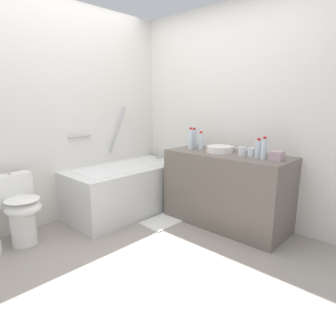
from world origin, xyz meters
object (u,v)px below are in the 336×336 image
Objects in this scene: water_bottle_3 at (258,149)px; tissue_box at (277,156)px; toilet at (20,209)px; bathtub at (127,187)px; water_bottle_2 at (191,139)px; water_bottle_1 at (194,139)px; sink_faucet at (228,148)px; sink_basin at (220,149)px; water_bottle_0 at (201,141)px; drinking_glass_1 at (242,151)px; drinking_glass_0 at (251,152)px; bath_mat at (169,219)px; water_bottle_4 at (264,149)px.

tissue_box is at bearing -91.28° from water_bottle_3.
bathtub is at bearing 81.93° from toilet.
water_bottle_2 is (0.47, -0.65, 0.63)m from bathtub.
sink_faucet is at bearing -68.68° from water_bottle_1.
water_bottle_2 is (1.73, -0.73, 0.59)m from toilet.
sink_basin is 0.30m from water_bottle_0.
sink_basin is 0.28m from drinking_glass_1.
drinking_glass_0 is 0.98× the size of drinking_glass_1.
water_bottle_3 is at bearing 44.29° from toilet.
drinking_glass_1 is 1.19m from bath_mat.
drinking_glass_0 is at bearing -68.88° from bathtub.
water_bottle_4 is at bearing -71.25° from bath_mat.
water_bottle_0 is at bearing 84.18° from sink_basin.
drinking_glass_0 is (-0.16, -0.37, 0.01)m from sink_faucet.
bath_mat is at bearing 171.07° from water_bottle_1.
water_bottle_1 is at bearing 89.49° from drinking_glass_0.
drinking_glass_0 is (0.07, -0.76, -0.08)m from water_bottle_2.
drinking_glass_0 is at bearing -73.07° from drinking_glass_1.
drinking_glass_1 is at bearing -68.60° from bathtub.
water_bottle_0 is 2.43× the size of drinking_glass_0.
tissue_box is (-0.02, -0.28, 0.00)m from drinking_glass_0.
sink_basin is 0.40m from water_bottle_1.
sink_faucet reaches higher than toilet.
bath_mat is (-0.38, 0.82, -0.87)m from drinking_glass_0.
bath_mat is at bearing 114.71° from drinking_glass_0.
bathtub is 1.85m from tissue_box.
water_bottle_1 reaches higher than toilet.
water_bottle_0 is at bearing -86.30° from water_bottle_1.
sink_faucet is at bearing 56.04° from toilet.
bath_mat is at bearing 128.86° from sink_basin.
water_bottle_0 reaches higher than sink_basin.
tissue_box is at bearing -94.75° from drinking_glass_0.
bathtub reaches higher than tissue_box.
toilet is 5.85× the size of tissue_box.
bathtub is at bearing 109.40° from water_bottle_3.
drinking_glass_0 is (0.54, -1.41, 0.56)m from bathtub.
drinking_glass_0 is at bearing 46.11° from toilet.
water_bottle_1 is 0.85m from water_bottle_3.
water_bottle_4 is 1.39m from bath_mat.
tissue_box reaches higher than toilet.
water_bottle_1 reaches higher than sink_basin.
bathtub reaches higher than water_bottle_4.
water_bottle_0 is at bearing 85.82° from water_bottle_4.
water_bottle_0 reaches higher than toilet.
sink_faucet is at bearing 0.00° from sink_basin.
bathtub is 6.75× the size of water_bottle_4.
water_bottle_1 is 2.08× the size of tissue_box.
water_bottle_0 is at bearing 87.78° from tissue_box.
bath_mat is (-0.33, 0.98, -0.93)m from water_bottle_4.
water_bottle_1 reaches higher than drinking_glass_0.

